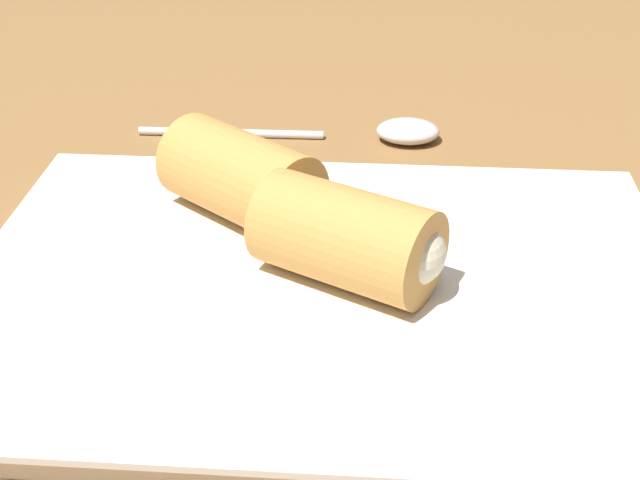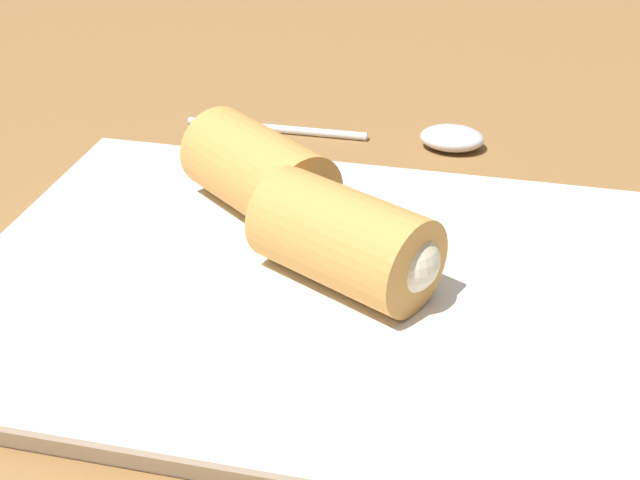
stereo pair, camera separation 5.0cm
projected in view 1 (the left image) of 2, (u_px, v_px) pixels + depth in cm
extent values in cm
cube|color=olive|center=(323.00, 325.00, 39.90)|extent=(180.00, 140.00, 2.00)
cube|color=white|center=(320.00, 290.00, 39.42)|extent=(29.95, 22.09, 1.20)
cube|color=white|center=(320.00, 276.00, 39.04)|extent=(31.15, 22.98, 0.30)
cylinder|color=#D19347|center=(347.00, 232.00, 37.80)|extent=(8.65, 7.25, 4.24)
sphere|color=beige|center=(413.00, 253.00, 36.38)|extent=(2.75, 2.75, 2.75)
cylinder|color=#D19347|center=(241.00, 177.00, 42.29)|extent=(8.55, 7.99, 4.24)
sphere|color=#56843D|center=(288.00, 198.00, 40.47)|extent=(2.75, 2.75, 2.75)
cylinder|color=silver|center=(231.00, 133.00, 54.87)|extent=(11.45, 0.66, 0.50)
ellipsoid|color=silver|center=(408.00, 131.00, 54.10)|extent=(3.87, 3.00, 1.33)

